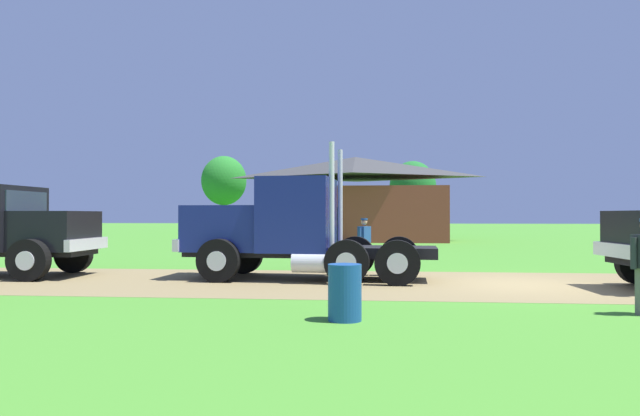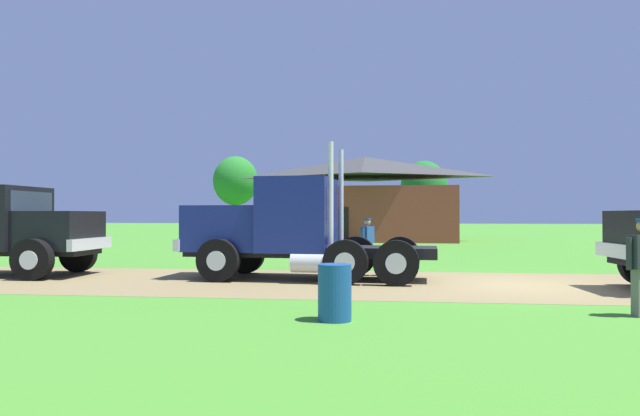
# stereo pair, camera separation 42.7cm
# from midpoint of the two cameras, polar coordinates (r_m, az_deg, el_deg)

# --- Properties ---
(ground_plane) EXTENTS (200.00, 200.00, 0.00)m
(ground_plane) POSITION_cam_midpoint_polar(r_m,az_deg,el_deg) (15.20, 18.44, -7.22)
(ground_plane) COLOR #468C2A
(dirt_track) EXTENTS (120.00, 6.09, 0.01)m
(dirt_track) POSITION_cam_midpoint_polar(r_m,az_deg,el_deg) (15.20, 18.44, -7.20)
(dirt_track) COLOR olive
(dirt_track) RESTS_ON ground_plane
(truck_foreground_white) EXTENTS (6.95, 2.93, 3.60)m
(truck_foreground_white) POSITION_cam_midpoint_polar(r_m,az_deg,el_deg) (15.76, -4.38, -2.14)
(truck_foreground_white) COLOR black
(truck_foreground_white) RESTS_ON ground_plane
(visitor_far_side) EXTENTS (0.46, 0.61, 1.62)m
(visitor_far_side) POSITION_cam_midpoint_polar(r_m,az_deg,el_deg) (19.55, 3.77, -3.17)
(visitor_far_side) COLOR #264C8C
(visitor_far_side) RESTS_ON ground_plane
(steel_barrel) EXTENTS (0.55, 0.55, 0.93)m
(steel_barrel) POSITION_cam_midpoint_polar(r_m,az_deg,el_deg) (9.56, 1.17, -8.35)
(steel_barrel) COLOR #19478C
(steel_barrel) RESTS_ON ground_plane
(shed_building) EXTENTS (12.31, 6.85, 5.64)m
(shed_building) POSITION_cam_midpoint_polar(r_m,az_deg,el_deg) (38.84, 3.20, 0.79)
(shed_building) COLOR brown
(shed_building) RESTS_ON ground_plane
(tree_left) EXTENTS (4.08, 4.08, 7.09)m
(tree_left) POSITION_cam_midpoint_polar(r_m,az_deg,el_deg) (53.27, -9.71, 2.65)
(tree_left) COLOR #513823
(tree_left) RESTS_ON ground_plane
(tree_mid) EXTENTS (3.93, 3.93, 6.30)m
(tree_mid) POSITION_cam_midpoint_polar(r_m,az_deg,el_deg) (49.56, 8.91, 2.09)
(tree_mid) COLOR #513823
(tree_mid) RESTS_ON ground_plane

